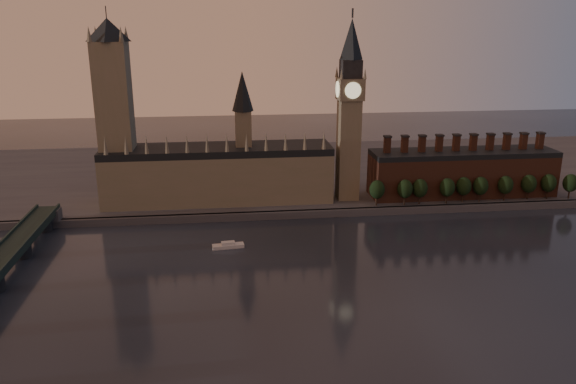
# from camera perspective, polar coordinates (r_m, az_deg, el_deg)

# --- Properties ---
(ground) EXTENTS (900.00, 900.00, 0.00)m
(ground) POSITION_cam_1_polar(r_m,az_deg,el_deg) (234.04, 9.37, -9.73)
(ground) COLOR black
(ground) RESTS_ON ground
(north_bank) EXTENTS (900.00, 182.00, 4.00)m
(north_bank) POSITION_cam_1_polar(r_m,az_deg,el_deg) (396.80, 2.46, 2.00)
(north_bank) COLOR #4B4B51
(north_bank) RESTS_ON ground
(palace_of_westminster) EXTENTS (130.00, 30.30, 74.00)m
(palace_of_westminster) POSITION_cam_1_polar(r_m,az_deg,el_deg) (326.02, -7.00, 2.15)
(palace_of_westminster) COLOR #766754
(palace_of_westminster) RESTS_ON north_bank
(victoria_tower) EXTENTS (24.00, 24.00, 108.00)m
(victoria_tower) POSITION_cam_1_polar(r_m,az_deg,el_deg) (324.06, -17.21, 8.20)
(victoria_tower) COLOR #766754
(victoria_tower) RESTS_ON north_bank
(big_ben) EXTENTS (15.00, 15.00, 107.00)m
(big_ben) POSITION_cam_1_polar(r_m,az_deg,el_deg) (322.02, 6.27, 8.39)
(big_ben) COLOR #766754
(big_ben) RESTS_ON north_bank
(chimney_block) EXTENTS (110.00, 25.00, 37.00)m
(chimney_block) POSITION_cam_1_polar(r_m,az_deg,el_deg) (351.81, 17.26, 1.96)
(chimney_block) COLOR brown
(chimney_block) RESTS_ON north_bank
(embankment_tree_0) EXTENTS (8.60, 8.60, 14.88)m
(embankment_tree_0) POSITION_cam_1_polar(r_m,az_deg,el_deg) (319.80, 9.03, 0.25)
(embankment_tree_0) COLOR black
(embankment_tree_0) RESTS_ON north_bank
(embankment_tree_1) EXTENTS (8.60, 8.60, 14.88)m
(embankment_tree_1) POSITION_cam_1_polar(r_m,az_deg,el_deg) (323.85, 11.81, 0.31)
(embankment_tree_1) COLOR black
(embankment_tree_1) RESTS_ON north_bank
(embankment_tree_2) EXTENTS (8.60, 8.60, 14.88)m
(embankment_tree_2) POSITION_cam_1_polar(r_m,az_deg,el_deg) (326.96, 13.27, 0.37)
(embankment_tree_2) COLOR black
(embankment_tree_2) RESTS_ON north_bank
(embankment_tree_3) EXTENTS (8.60, 8.60, 14.88)m
(embankment_tree_3) POSITION_cam_1_polar(r_m,az_deg,el_deg) (332.40, 15.88, 0.44)
(embankment_tree_3) COLOR black
(embankment_tree_3) RESTS_ON north_bank
(embankment_tree_4) EXTENTS (8.60, 8.60, 14.88)m
(embankment_tree_4) POSITION_cam_1_polar(r_m,az_deg,el_deg) (337.56, 17.42, 0.56)
(embankment_tree_4) COLOR black
(embankment_tree_4) RESTS_ON north_bank
(embankment_tree_5) EXTENTS (8.60, 8.60, 14.88)m
(embankment_tree_5) POSITION_cam_1_polar(r_m,az_deg,el_deg) (341.22, 18.98, 0.58)
(embankment_tree_5) COLOR black
(embankment_tree_5) RESTS_ON north_bank
(embankment_tree_6) EXTENTS (8.60, 8.60, 14.88)m
(embankment_tree_6) POSITION_cam_1_polar(r_m,az_deg,el_deg) (348.27, 21.23, 0.67)
(embankment_tree_6) COLOR black
(embankment_tree_6) RESTS_ON north_bank
(embankment_tree_7) EXTENTS (8.60, 8.60, 14.88)m
(embankment_tree_7) POSITION_cam_1_polar(r_m,az_deg,el_deg) (356.11, 23.27, 0.78)
(embankment_tree_7) COLOR black
(embankment_tree_7) RESTS_ON north_bank
(embankment_tree_8) EXTENTS (8.60, 8.60, 14.88)m
(embankment_tree_8) POSITION_cam_1_polar(r_m,az_deg,el_deg) (362.21, 24.96, 0.82)
(embankment_tree_8) COLOR black
(embankment_tree_8) RESTS_ON north_bank
(embankment_tree_9) EXTENTS (8.60, 8.60, 14.88)m
(embankment_tree_9) POSITION_cam_1_polar(r_m,az_deg,el_deg) (367.98, 26.77, 0.82)
(embankment_tree_9) COLOR black
(embankment_tree_9) RESTS_ON north_bank
(river_boat) EXTENTS (15.44, 5.88, 3.01)m
(river_boat) POSITION_cam_1_polar(r_m,az_deg,el_deg) (271.91, -6.10, -5.42)
(river_boat) COLOR silver
(river_boat) RESTS_ON ground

